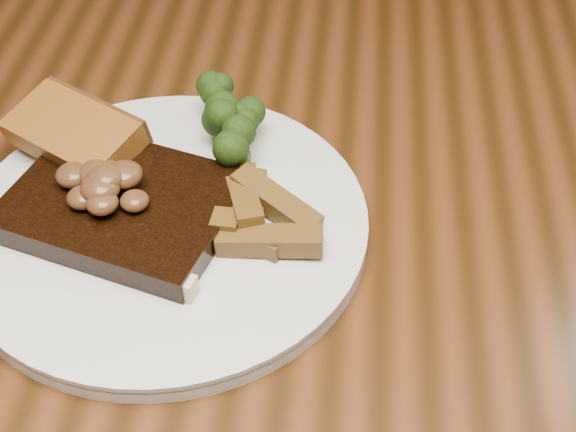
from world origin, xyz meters
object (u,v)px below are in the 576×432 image
(potato_wedges, at_px, (243,216))
(chair_far, at_px, (455,70))
(plate, at_px, (167,226))
(garlic_bread, at_px, (78,153))
(dining_table, at_px, (278,313))
(steak, at_px, (123,207))

(potato_wedges, bearing_deg, chair_far, 70.44)
(plate, bearing_deg, garlic_bread, 144.88)
(dining_table, distance_m, steak, 0.16)
(plate, bearing_deg, potato_wedges, -2.79)
(plate, height_order, potato_wedges, potato_wedges)
(plate, height_order, steak, steak)
(chair_far, distance_m, potato_wedges, 0.76)
(garlic_bread, bearing_deg, chair_far, 87.82)
(plate, xyz_separation_m, steak, (-0.03, -0.00, 0.02))
(dining_table, height_order, plate, plate)
(dining_table, height_order, steak, steak)
(chair_far, distance_m, plate, 0.77)
(dining_table, relative_size, garlic_bread, 15.42)
(dining_table, bearing_deg, garlic_bread, 161.88)
(dining_table, height_order, chair_far, chair_far)
(plate, bearing_deg, chair_far, 65.93)
(dining_table, bearing_deg, steak, -177.82)
(chair_far, bearing_deg, potato_wedges, 50.75)
(steak, xyz_separation_m, potato_wedges, (0.09, -0.00, 0.00))
(dining_table, bearing_deg, plate, -177.65)
(potato_wedges, bearing_deg, steak, 178.75)
(garlic_bread, bearing_deg, steak, -18.87)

